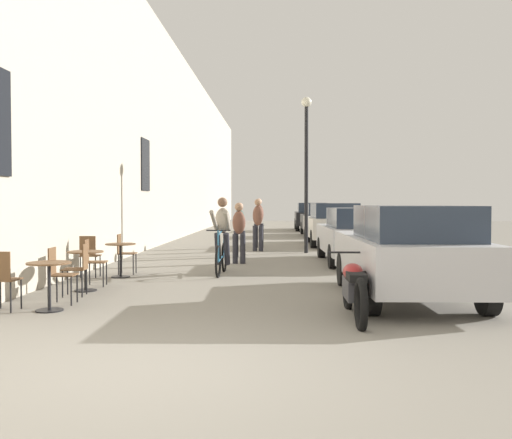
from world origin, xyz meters
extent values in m
plane|color=gray|center=(0.00, 0.00, 0.00)|extent=(88.00, 88.00, 0.00)
cube|color=#B7AD99|center=(-3.45, 14.00, 4.15)|extent=(0.50, 68.00, 8.30)
cube|color=black|center=(-3.18, 13.35, 2.83)|extent=(0.04, 1.10, 1.70)
cylinder|color=black|center=(-2.18, 2.88, 0.01)|extent=(0.40, 0.40, 0.02)
cylinder|color=black|center=(-2.18, 2.88, 0.36)|extent=(0.05, 0.05, 0.67)
cylinder|color=brown|center=(-2.18, 2.88, 0.71)|extent=(0.64, 0.64, 0.02)
cylinder|color=black|center=(-2.03, 3.63, 0.23)|extent=(0.02, 0.02, 0.45)
cylinder|color=black|center=(-2.01, 3.30, 0.23)|extent=(0.02, 0.02, 0.45)
cylinder|color=black|center=(-2.35, 3.61, 0.23)|extent=(0.02, 0.02, 0.45)
cylinder|color=black|center=(-2.33, 3.28, 0.23)|extent=(0.02, 0.02, 0.45)
cube|color=brown|center=(-2.18, 3.46, 0.46)|extent=(0.40, 0.40, 0.02)
cube|color=brown|center=(-2.36, 3.44, 0.68)|extent=(0.04, 0.34, 0.42)
cylinder|color=black|center=(-3.00, 3.04, 0.23)|extent=(0.02, 0.02, 0.45)
cylinder|color=black|center=(-2.67, 3.04, 0.23)|extent=(0.02, 0.02, 0.45)
cylinder|color=black|center=(-2.68, 2.71, 0.23)|extent=(0.02, 0.02, 0.45)
cube|color=brown|center=(-2.84, 2.88, 0.46)|extent=(0.39, 0.39, 0.02)
cylinder|color=black|center=(-2.29, 4.78, 0.01)|extent=(0.40, 0.40, 0.02)
cylinder|color=black|center=(-2.29, 4.78, 0.36)|extent=(0.05, 0.05, 0.67)
cylinder|color=brown|center=(-2.29, 4.78, 0.71)|extent=(0.64, 0.64, 0.02)
cylinder|color=black|center=(-2.43, 4.05, 0.23)|extent=(0.02, 0.02, 0.45)
cylinder|color=black|center=(-2.46, 4.38, 0.23)|extent=(0.02, 0.02, 0.45)
cylinder|color=black|center=(-2.11, 4.09, 0.23)|extent=(0.02, 0.02, 0.45)
cylinder|color=black|center=(-2.14, 4.41, 0.23)|extent=(0.02, 0.02, 0.45)
cube|color=brown|center=(-2.29, 4.23, 0.46)|extent=(0.42, 0.42, 0.02)
cube|color=brown|center=(-2.11, 4.25, 0.68)|extent=(0.05, 0.34, 0.42)
cylinder|color=black|center=(-2.14, 5.57, 0.23)|extent=(0.02, 0.02, 0.45)
cylinder|color=black|center=(-2.11, 5.25, 0.23)|extent=(0.02, 0.02, 0.45)
cylinder|color=black|center=(-2.46, 5.54, 0.23)|extent=(0.02, 0.02, 0.45)
cylinder|color=black|center=(-2.43, 5.22, 0.23)|extent=(0.02, 0.02, 0.45)
cube|color=brown|center=(-2.29, 5.40, 0.46)|extent=(0.42, 0.42, 0.02)
cube|color=brown|center=(-2.46, 5.38, 0.68)|extent=(0.06, 0.34, 0.42)
cylinder|color=black|center=(-2.18, 6.69, 0.01)|extent=(0.40, 0.40, 0.02)
cylinder|color=black|center=(-2.18, 6.69, 0.36)|extent=(0.05, 0.05, 0.67)
cylinder|color=brown|center=(-2.18, 6.69, 0.71)|extent=(0.64, 0.64, 0.02)
cylinder|color=black|center=(-2.99, 6.85, 0.23)|extent=(0.02, 0.02, 0.45)
cylinder|color=black|center=(-2.67, 6.85, 0.23)|extent=(0.02, 0.02, 0.45)
cylinder|color=black|center=(-2.99, 6.53, 0.23)|extent=(0.02, 0.02, 0.45)
cylinder|color=black|center=(-2.66, 6.53, 0.23)|extent=(0.02, 0.02, 0.45)
cube|color=brown|center=(-2.83, 6.69, 0.46)|extent=(0.38, 0.38, 0.02)
cube|color=brown|center=(-2.83, 6.51, 0.68)|extent=(0.34, 0.02, 0.42)
cylinder|color=black|center=(-2.02, 7.41, 0.23)|extent=(0.02, 0.02, 0.45)
cylinder|color=black|center=(-2.01, 7.09, 0.23)|extent=(0.02, 0.02, 0.45)
cylinder|color=black|center=(-2.35, 7.40, 0.23)|extent=(0.02, 0.02, 0.45)
cylinder|color=black|center=(-2.33, 7.07, 0.23)|extent=(0.02, 0.02, 0.45)
cube|color=brown|center=(-2.18, 7.24, 0.46)|extent=(0.40, 0.40, 0.02)
cube|color=brown|center=(-2.36, 7.23, 0.68)|extent=(0.04, 0.34, 0.42)
torus|color=black|center=(-0.09, 6.76, 0.33)|extent=(0.07, 0.71, 0.71)
torus|color=black|center=(-0.06, 7.81, 0.33)|extent=(0.07, 0.71, 0.71)
cylinder|color=#286084|center=(-0.07, 7.72, 0.61)|extent=(0.04, 0.22, 0.58)
cylinder|color=#286084|center=(-0.08, 7.22, 0.95)|extent=(0.06, 0.83, 0.14)
cylinder|color=#286084|center=(-0.09, 6.78, 0.67)|extent=(0.04, 0.09, 0.67)
cylinder|color=#286084|center=(-0.08, 7.31, 0.37)|extent=(0.07, 1.00, 0.12)
cylinder|color=black|center=(-0.09, 6.81, 1.00)|extent=(0.52, 0.04, 0.03)
ellipsoid|color=black|center=(-0.07, 7.63, 0.93)|extent=(0.12, 0.24, 0.06)
ellipsoid|color=#9E9384|center=(-0.07, 7.55, 1.21)|extent=(0.35, 0.36, 0.59)
sphere|color=brown|center=(-0.07, 7.51, 1.60)|extent=(0.22, 0.22, 0.22)
cylinder|color=#26262D|center=(0.03, 7.46, 0.55)|extent=(0.14, 0.40, 0.75)
cylinder|color=#26262D|center=(-0.17, 7.47, 0.55)|extent=(0.14, 0.40, 0.75)
cylinder|color=#9E9384|center=(0.06, 7.15, 1.20)|extent=(0.10, 0.75, 0.48)
cylinder|color=#9E9384|center=(-0.22, 7.16, 1.20)|extent=(0.13, 0.75, 0.48)
cylinder|color=#26262D|center=(0.06, 9.51, 0.38)|extent=(0.14, 0.14, 0.77)
cylinder|color=#26262D|center=(0.26, 9.51, 0.38)|extent=(0.14, 0.14, 0.77)
ellipsoid|color=brown|center=(0.16, 9.51, 1.07)|extent=(0.34, 0.24, 0.61)
sphere|color=#A57A5B|center=(0.16, 9.51, 1.48)|extent=(0.22, 0.22, 0.22)
cylinder|color=#26262D|center=(-0.04, 11.25, 0.39)|extent=(0.14, 0.14, 0.77)
cylinder|color=#26262D|center=(0.16, 11.24, 0.39)|extent=(0.14, 0.14, 0.77)
ellipsoid|color=#38564C|center=(0.06, 11.24, 1.08)|extent=(0.35, 0.26, 0.61)
sphere|color=tan|center=(0.06, 11.24, 1.48)|extent=(0.22, 0.22, 0.22)
cylinder|color=#26262D|center=(0.62, 13.33, 0.42)|extent=(0.14, 0.14, 0.84)
cylinder|color=#26262D|center=(0.42, 13.35, 0.42)|extent=(0.14, 0.14, 0.84)
ellipsoid|color=brown|center=(0.52, 13.34, 1.17)|extent=(0.36, 0.27, 0.66)
sphere|color=#A57A5B|center=(0.52, 13.34, 1.60)|extent=(0.22, 0.22, 0.22)
cylinder|color=#26262D|center=(0.60, 14.84, 0.42)|extent=(0.14, 0.14, 0.85)
cylinder|color=#26262D|center=(0.40, 14.87, 0.42)|extent=(0.14, 0.14, 0.85)
ellipsoid|color=brown|center=(0.50, 14.85, 1.19)|extent=(0.37, 0.28, 0.67)
sphere|color=tan|center=(0.50, 14.85, 1.62)|extent=(0.22, 0.22, 0.22)
cylinder|color=black|center=(2.07, 12.74, 2.30)|extent=(0.12, 0.12, 4.60)
sphere|color=silver|center=(2.07, 12.74, 4.74)|extent=(0.32, 0.32, 0.32)
cube|color=#B7B7BC|center=(3.29, 4.19, 0.67)|extent=(1.90, 4.39, 0.71)
cube|color=#283342|center=(3.30, 3.67, 1.29)|extent=(1.57, 2.38, 0.53)
cylinder|color=black|center=(2.44, 5.61, 0.31)|extent=(0.22, 0.63, 0.63)
cylinder|color=black|center=(4.08, 5.65, 0.31)|extent=(0.22, 0.63, 0.63)
cylinder|color=black|center=(2.51, 2.74, 0.31)|extent=(0.22, 0.63, 0.63)
cylinder|color=black|center=(4.14, 2.78, 0.31)|extent=(0.22, 0.63, 0.63)
cube|color=#B7B7BC|center=(3.24, 9.88, 0.63)|extent=(1.80, 4.13, 0.67)
cube|color=#283342|center=(3.25, 9.39, 1.21)|extent=(1.48, 2.25, 0.49)
cylinder|color=black|center=(2.43, 11.21, 0.29)|extent=(0.21, 0.59, 0.59)
cylinder|color=black|center=(3.97, 11.25, 0.29)|extent=(0.21, 0.59, 0.59)
cylinder|color=black|center=(2.50, 8.51, 0.29)|extent=(0.21, 0.59, 0.59)
cylinder|color=black|center=(4.05, 8.55, 0.29)|extent=(0.21, 0.59, 0.59)
cube|color=beige|center=(3.20, 16.18, 0.68)|extent=(1.95, 4.45, 0.72)
cube|color=#283342|center=(3.22, 15.65, 1.30)|extent=(1.60, 2.42, 0.53)
cylinder|color=black|center=(2.33, 17.60, 0.32)|extent=(0.22, 0.64, 0.63)
cylinder|color=black|center=(3.99, 17.65, 0.32)|extent=(0.22, 0.64, 0.63)
cylinder|color=black|center=(2.42, 14.70, 0.32)|extent=(0.22, 0.64, 0.63)
cylinder|color=black|center=(4.07, 14.75, 0.32)|extent=(0.22, 0.64, 0.63)
cube|color=black|center=(3.26, 22.16, 0.66)|extent=(1.90, 4.34, 0.70)
cube|color=#283342|center=(3.28, 21.65, 1.27)|extent=(1.56, 2.36, 0.52)
cylinder|color=black|center=(2.41, 23.55, 0.31)|extent=(0.22, 0.62, 0.62)
cylinder|color=black|center=(4.03, 23.60, 0.31)|extent=(0.22, 0.62, 0.62)
cylinder|color=black|center=(2.49, 20.73, 0.31)|extent=(0.22, 0.62, 0.62)
cylinder|color=black|center=(4.11, 20.77, 0.31)|extent=(0.22, 0.62, 0.62)
cube|color=black|center=(3.07, 27.64, 0.68)|extent=(1.86, 4.42, 0.72)
cube|color=#283342|center=(3.07, 27.11, 1.30)|extent=(1.55, 2.39, 0.53)
cylinder|color=black|center=(2.26, 29.10, 0.32)|extent=(0.21, 0.64, 0.63)
cylinder|color=black|center=(3.91, 29.08, 0.32)|extent=(0.21, 0.64, 0.63)
cylinder|color=black|center=(2.23, 26.19, 0.32)|extent=(0.21, 0.64, 0.63)
cylinder|color=black|center=(3.89, 26.18, 0.32)|extent=(0.21, 0.64, 0.63)
torus|color=black|center=(2.24, 3.31, 0.30)|extent=(0.09, 0.69, 0.69)
torus|color=black|center=(2.24, 1.86, 0.30)|extent=(0.10, 0.70, 0.70)
cube|color=#333338|center=(2.24, 2.59, 0.40)|extent=(0.24, 0.76, 0.28)
ellipsoid|color=maroon|center=(2.24, 2.69, 0.62)|extent=(0.28, 0.52, 0.24)
cube|color=black|center=(2.24, 2.31, 0.60)|extent=(0.24, 0.44, 0.10)
cylinder|color=black|center=(2.24, 3.21, 0.85)|extent=(0.62, 0.03, 0.03)
camera|label=1|loc=(1.19, -5.42, 1.60)|focal=40.41mm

